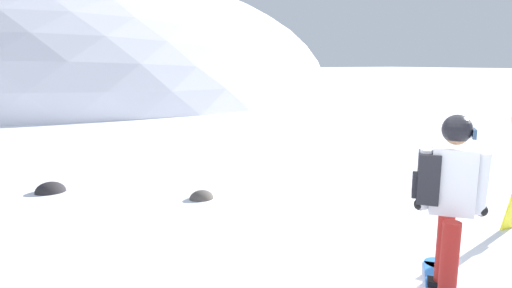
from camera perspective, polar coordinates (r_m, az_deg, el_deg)
ridge_peak_main at (r=31.99m, az=-21.15°, el=5.95°), size 33.30×29.97×15.66m
snowboarder_main at (r=4.27m, az=23.36°, el=-7.16°), size 1.42×1.34×1.71m
rock_dark at (r=7.18m, az=-7.03°, el=-7.00°), size 0.39×0.33×0.27m
rock_small at (r=8.24m, az=-24.93°, el=-5.62°), size 0.49×0.42×0.35m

